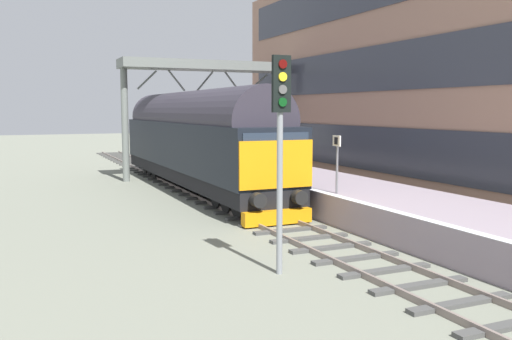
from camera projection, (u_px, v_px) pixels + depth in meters
name	position (u px, v px, depth m)	size (l,w,h in m)	color
ground_plane	(240.00, 209.00, 21.15)	(140.00, 140.00, 0.00)	slate
track_main	(240.00, 208.00, 21.14)	(2.50, 60.00, 0.15)	gray
station_platform	(321.00, 191.00, 22.55)	(4.00, 44.00, 1.01)	gray
station_building	(436.00, 73.00, 25.62)	(6.02, 29.02, 10.95)	#9F7663
diesel_locomotive	(195.00, 138.00, 25.95)	(2.74, 17.90, 4.68)	black
signal_post_near	(280.00, 134.00, 12.50)	(0.44, 0.22, 5.02)	gray
platform_number_sign	(337.00, 155.00, 18.43)	(0.10, 0.44, 1.94)	slate
waiting_passenger	(261.00, 148.00, 26.01)	(0.45, 0.47, 1.64)	#25242E
overhead_footbridge	(205.00, 74.00, 30.50)	(9.30, 2.00, 6.46)	slate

